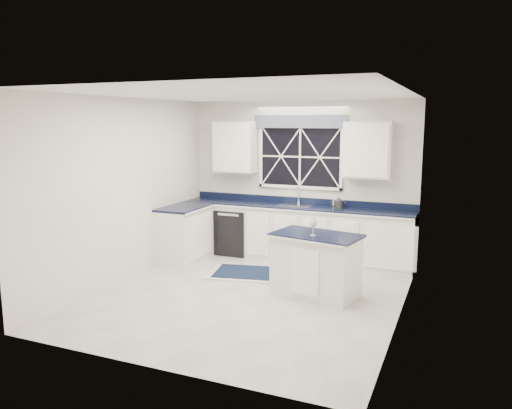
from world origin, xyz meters
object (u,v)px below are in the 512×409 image
at_px(dishwasher, 236,231).
at_px(wine_glass, 313,224).
at_px(kettle, 338,203).
at_px(soap_bottle, 335,201).
at_px(island, 316,265).
at_px(faucet, 298,195).

relative_size(dishwasher, wine_glass, 3.48).
relative_size(kettle, soap_bottle, 1.54).
bearing_deg(soap_bottle, island, -83.91).
height_order(wine_glass, soap_bottle, soap_bottle).
height_order(faucet, soap_bottle, faucet).
bearing_deg(island, kettle, 104.34).
distance_m(faucet, wine_glass, 2.08).
distance_m(wine_glass, soap_bottle, 1.90).
xyz_separation_m(kettle, wine_glass, (0.08, -1.75, -0.00)).
distance_m(faucet, soap_bottle, 0.66).
xyz_separation_m(faucet, island, (0.84, -1.79, -0.67)).
bearing_deg(faucet, soap_bottle, -1.08).
xyz_separation_m(faucet, soap_bottle, (0.65, -0.01, -0.07)).
distance_m(island, soap_bottle, 1.89).
bearing_deg(wine_glass, island, 80.60).
bearing_deg(dishwasher, soap_bottle, 5.94).
bearing_deg(dishwasher, kettle, 1.28).
bearing_deg(faucet, kettle, -11.67).
height_order(island, wine_glass, wine_glass).
xyz_separation_m(faucet, kettle, (0.74, -0.15, -0.07)).
relative_size(island, wine_glass, 5.34).
height_order(dishwasher, soap_bottle, soap_bottle).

